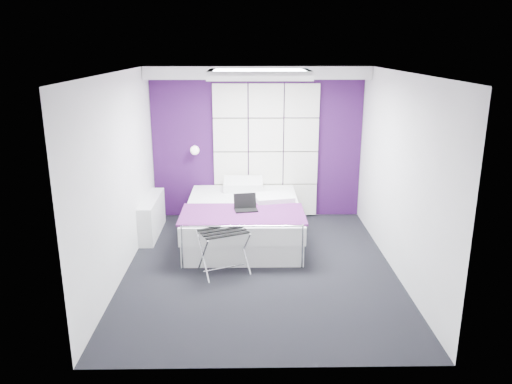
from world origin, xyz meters
The scene contains 15 objects.
floor centered at (0.00, 0.00, 0.00)m, with size 4.40×4.40×0.00m, color black.
ceiling centered at (0.00, 0.00, 2.60)m, with size 4.40×4.40×0.00m, color white.
wall_back centered at (0.00, 2.20, 1.30)m, with size 3.60×3.60×0.00m, color silver.
wall_left centered at (-1.80, 0.00, 1.30)m, with size 4.40×4.40×0.00m, color silver.
wall_right centered at (1.80, 0.00, 1.30)m, with size 4.40×4.40×0.00m, color silver.
accent_wall centered at (0.00, 2.19, 1.30)m, with size 3.58×0.02×2.58m, color #340F43.
soffit centered at (0.00, 1.95, 2.50)m, with size 3.58×0.50×0.20m, color white.
headboard centered at (0.15, 2.14, 1.17)m, with size 1.80×0.08×2.30m, color silver, non-canonical shape.
skylight centered at (0.00, 0.60, 2.55)m, with size 1.36×0.86×0.12m, color white, non-canonical shape.
wall_lamp centered at (-1.05, 2.06, 1.22)m, with size 0.15×0.15×0.15m, color white.
radiator centered at (-1.69, 1.30, 0.30)m, with size 0.22×1.20×0.60m, color white.
bed centered at (-0.24, 1.07, 0.32)m, with size 1.78×2.15×0.75m.
nightstand centered at (-0.75, 2.02, 0.54)m, with size 0.44×0.34×0.05m, color white.
luggage_rack centered at (-0.48, -0.13, 0.30)m, with size 0.60×0.44×0.59m.
laptop centered at (-0.19, 0.69, 0.66)m, with size 0.33×0.23×0.24m.
Camera 1 is at (-0.15, -6.23, 2.92)m, focal length 35.00 mm.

